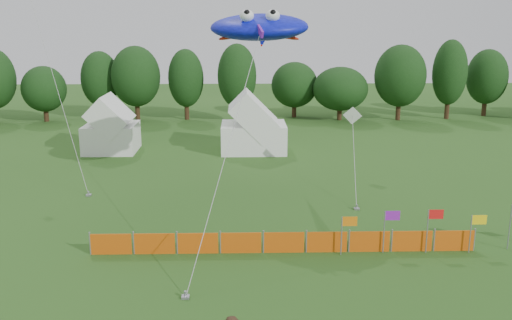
{
  "coord_description": "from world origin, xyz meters",
  "views": [
    {
      "loc": [
        -0.57,
        -15.77,
        10.62
      ],
      "look_at": [
        0.0,
        6.0,
        5.2
      ],
      "focal_mm": 40.0,
      "sensor_mm": 36.0,
      "label": 1
    }
  ],
  "objects_px": {
    "tent_left": "(111,129)",
    "tent_right": "(254,128)",
    "stingray_kite": "(259,27)",
    "barrier_fence": "(284,242)"
  },
  "relations": [
    {
      "from": "tent_left",
      "to": "tent_right",
      "type": "xyz_separation_m",
      "value": [
        11.65,
        -0.29,
        0.03
      ]
    },
    {
      "from": "tent_left",
      "to": "stingray_kite",
      "type": "xyz_separation_m",
      "value": [
        11.69,
        -13.04,
        8.26
      ]
    },
    {
      "from": "tent_left",
      "to": "tent_right",
      "type": "bearing_deg",
      "value": -1.45
    },
    {
      "from": "stingray_kite",
      "to": "tent_right",
      "type": "bearing_deg",
      "value": 90.21
    },
    {
      "from": "tent_right",
      "to": "tent_left",
      "type": "bearing_deg",
      "value": 178.55
    },
    {
      "from": "tent_right",
      "to": "stingray_kite",
      "type": "bearing_deg",
      "value": -89.79
    },
    {
      "from": "tent_right",
      "to": "stingray_kite",
      "type": "xyz_separation_m",
      "value": [
        0.05,
        -12.75,
        8.23
      ]
    },
    {
      "from": "tent_right",
      "to": "barrier_fence",
      "type": "xyz_separation_m",
      "value": [
        0.94,
        -20.96,
        -1.4
      ]
    },
    {
      "from": "stingray_kite",
      "to": "tent_left",
      "type": "bearing_deg",
      "value": 131.88
    },
    {
      "from": "tent_right",
      "to": "barrier_fence",
      "type": "height_order",
      "value": "tent_right"
    }
  ]
}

